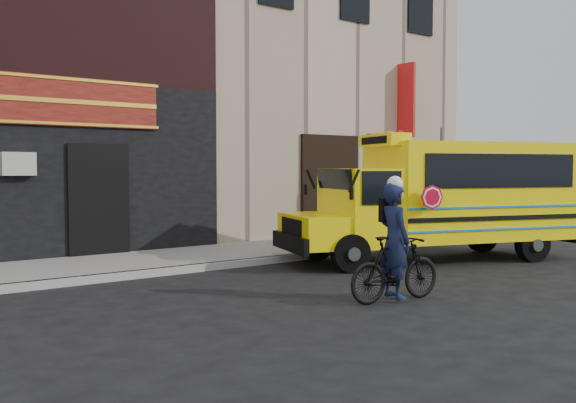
% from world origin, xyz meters
% --- Properties ---
extents(ground, '(120.00, 120.00, 0.00)m').
position_xyz_m(ground, '(0.00, 0.00, 0.00)').
color(ground, black).
rests_on(ground, ground).
extents(curb, '(40.00, 0.20, 0.15)m').
position_xyz_m(curb, '(0.00, 2.60, 0.07)').
color(curb, '#989892').
rests_on(curb, ground).
extents(sidewalk, '(40.00, 3.00, 0.15)m').
position_xyz_m(sidewalk, '(0.00, 4.10, 0.07)').
color(sidewalk, slate).
rests_on(sidewalk, ground).
extents(building, '(20.00, 10.70, 12.00)m').
position_xyz_m(building, '(-0.04, 10.45, 6.13)').
color(building, tan).
rests_on(building, sidewalk).
extents(school_bus, '(7.22, 4.18, 2.92)m').
position_xyz_m(school_bus, '(3.27, 0.57, 1.51)').
color(school_bus, black).
rests_on(school_bus, ground).
extents(sign_pole, '(0.08, 0.29, 3.27)m').
position_xyz_m(sign_pole, '(5.40, 2.38, 1.80)').
color(sign_pole, '#424A44').
rests_on(sign_pole, ground).
extents(bicycle, '(1.83, 0.71, 1.07)m').
position_xyz_m(bicycle, '(-1.11, -2.00, 0.54)').
color(bicycle, black).
rests_on(bicycle, ground).
extents(cyclist, '(0.59, 0.76, 1.87)m').
position_xyz_m(cyclist, '(-1.09, -1.95, 0.94)').
color(cyclist, '#111733').
rests_on(cyclist, ground).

